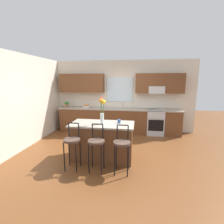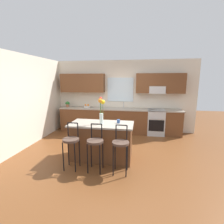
{
  "view_description": "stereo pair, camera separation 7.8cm",
  "coord_description": "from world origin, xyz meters",
  "px_view_note": "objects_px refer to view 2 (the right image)",
  "views": [
    {
      "loc": [
        0.7,
        -4.41,
        1.98
      ],
      "look_at": [
        -0.08,
        0.55,
        1.0
      ],
      "focal_mm": 26.67,
      "sensor_mm": 36.0,
      "label": 1
    },
    {
      "loc": [
        0.77,
        -4.4,
        1.98
      ],
      "look_at": [
        -0.08,
        0.55,
        1.0
      ],
      "focal_mm": 26.67,
      "sensor_mm": 36.0,
      "label": 2
    }
  ],
  "objects_px": {
    "bar_stool_far": "(121,145)",
    "fruit_bowl_oranges": "(87,106)",
    "flower_vase": "(101,109)",
    "kitchen_island": "(102,141)",
    "mug_ceramic": "(118,121)",
    "oven_range": "(156,122)",
    "bar_stool_near": "(71,142)",
    "bar_stool_middle": "(95,143)",
    "potted_plant_small": "(67,104)"
  },
  "relations": [
    {
      "from": "bar_stool_middle",
      "to": "bar_stool_far",
      "type": "distance_m",
      "value": 0.55
    },
    {
      "from": "kitchen_island",
      "to": "mug_ceramic",
      "type": "height_order",
      "value": "mug_ceramic"
    },
    {
      "from": "kitchen_island",
      "to": "bar_stool_near",
      "type": "xyz_separation_m",
      "value": [
        -0.55,
        -0.6,
        0.17
      ]
    },
    {
      "from": "bar_stool_near",
      "to": "bar_stool_far",
      "type": "xyz_separation_m",
      "value": [
        1.1,
        0.0,
        0.0
      ]
    },
    {
      "from": "kitchen_island",
      "to": "bar_stool_far",
      "type": "bearing_deg",
      "value": -47.51
    },
    {
      "from": "fruit_bowl_oranges",
      "to": "oven_range",
      "type": "bearing_deg",
      "value": -0.54
    },
    {
      "from": "bar_stool_near",
      "to": "mug_ceramic",
      "type": "relative_size",
      "value": 11.58
    },
    {
      "from": "mug_ceramic",
      "to": "fruit_bowl_oranges",
      "type": "height_order",
      "value": "fruit_bowl_oranges"
    },
    {
      "from": "bar_stool_middle",
      "to": "flower_vase",
      "type": "height_order",
      "value": "flower_vase"
    },
    {
      "from": "oven_range",
      "to": "bar_stool_far",
      "type": "relative_size",
      "value": 0.88
    },
    {
      "from": "bar_stool_far",
      "to": "potted_plant_small",
      "type": "distance_m",
      "value": 3.77
    },
    {
      "from": "flower_vase",
      "to": "fruit_bowl_oranges",
      "type": "relative_size",
      "value": 2.74
    },
    {
      "from": "potted_plant_small",
      "to": "oven_range",
      "type": "bearing_deg",
      "value": -0.4
    },
    {
      "from": "oven_range",
      "to": "flower_vase",
      "type": "bearing_deg",
      "value": -123.55
    },
    {
      "from": "bar_stool_near",
      "to": "fruit_bowl_oranges",
      "type": "bearing_deg",
      "value": 101.2
    },
    {
      "from": "mug_ceramic",
      "to": "kitchen_island",
      "type": "bearing_deg",
      "value": -166.65
    },
    {
      "from": "oven_range",
      "to": "bar_stool_near",
      "type": "height_order",
      "value": "bar_stool_near"
    },
    {
      "from": "kitchen_island",
      "to": "fruit_bowl_oranges",
      "type": "height_order",
      "value": "fruit_bowl_oranges"
    },
    {
      "from": "flower_vase",
      "to": "bar_stool_near",
      "type": "bearing_deg",
      "value": -135.21
    },
    {
      "from": "bar_stool_near",
      "to": "bar_stool_far",
      "type": "distance_m",
      "value": 1.1
    },
    {
      "from": "bar_stool_middle",
      "to": "mug_ceramic",
      "type": "bearing_deg",
      "value": 59.65
    },
    {
      "from": "oven_range",
      "to": "mug_ceramic",
      "type": "distance_m",
      "value": 2.43
    },
    {
      "from": "potted_plant_small",
      "to": "kitchen_island",
      "type": "bearing_deg",
      "value": -49.54
    },
    {
      "from": "oven_range",
      "to": "bar_stool_far",
      "type": "bearing_deg",
      "value": -108.77
    },
    {
      "from": "bar_stool_far",
      "to": "potted_plant_small",
      "type": "height_order",
      "value": "potted_plant_small"
    },
    {
      "from": "oven_range",
      "to": "bar_stool_middle",
      "type": "height_order",
      "value": "bar_stool_middle"
    },
    {
      "from": "bar_stool_far",
      "to": "mug_ceramic",
      "type": "height_order",
      "value": "bar_stool_far"
    },
    {
      "from": "bar_stool_near",
      "to": "flower_vase",
      "type": "distance_m",
      "value": 1.03
    },
    {
      "from": "mug_ceramic",
      "to": "fruit_bowl_oranges",
      "type": "relative_size",
      "value": 0.37
    },
    {
      "from": "bar_stool_middle",
      "to": "potted_plant_small",
      "type": "bearing_deg",
      "value": 123.9
    },
    {
      "from": "bar_stool_far",
      "to": "flower_vase",
      "type": "bearing_deg",
      "value": 134.02
    },
    {
      "from": "bar_stool_far",
      "to": "fruit_bowl_oranges",
      "type": "distance_m",
      "value": 3.3
    },
    {
      "from": "bar_stool_middle",
      "to": "fruit_bowl_oranges",
      "type": "relative_size",
      "value": 4.34
    },
    {
      "from": "kitchen_island",
      "to": "bar_stool_far",
      "type": "height_order",
      "value": "bar_stool_far"
    },
    {
      "from": "bar_stool_near",
      "to": "potted_plant_small",
      "type": "bearing_deg",
      "value": 115.54
    },
    {
      "from": "fruit_bowl_oranges",
      "to": "mug_ceramic",
      "type": "bearing_deg",
      "value": -54.57
    },
    {
      "from": "mug_ceramic",
      "to": "potted_plant_small",
      "type": "relative_size",
      "value": 0.41
    },
    {
      "from": "kitchen_island",
      "to": "bar_stool_far",
      "type": "relative_size",
      "value": 1.5
    },
    {
      "from": "bar_stool_near",
      "to": "flower_vase",
      "type": "relative_size",
      "value": 1.58
    },
    {
      "from": "flower_vase",
      "to": "potted_plant_small",
      "type": "bearing_deg",
      "value": 130.09
    },
    {
      "from": "oven_range",
      "to": "fruit_bowl_oranges",
      "type": "bearing_deg",
      "value": 179.46
    },
    {
      "from": "mug_ceramic",
      "to": "potted_plant_small",
      "type": "xyz_separation_m",
      "value": [
        -2.31,
        2.13,
        0.08
      ]
    },
    {
      "from": "fruit_bowl_oranges",
      "to": "bar_stool_middle",
      "type": "bearing_deg",
      "value": -68.59
    },
    {
      "from": "kitchen_island",
      "to": "bar_stool_far",
      "type": "distance_m",
      "value": 0.83
    },
    {
      "from": "flower_vase",
      "to": "bar_stool_far",
      "type": "bearing_deg",
      "value": -45.98
    },
    {
      "from": "bar_stool_middle",
      "to": "fruit_bowl_oranges",
      "type": "xyz_separation_m",
      "value": [
        -1.11,
        2.83,
        0.33
      ]
    },
    {
      "from": "potted_plant_small",
      "to": "flower_vase",
      "type": "bearing_deg",
      "value": -49.91
    },
    {
      "from": "bar_stool_near",
      "to": "fruit_bowl_oranges",
      "type": "relative_size",
      "value": 4.34
    },
    {
      "from": "fruit_bowl_oranges",
      "to": "bar_stool_near",
      "type": "bearing_deg",
      "value": -78.8
    },
    {
      "from": "bar_stool_middle",
      "to": "kitchen_island",
      "type": "bearing_deg",
      "value": 90.0
    }
  ]
}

